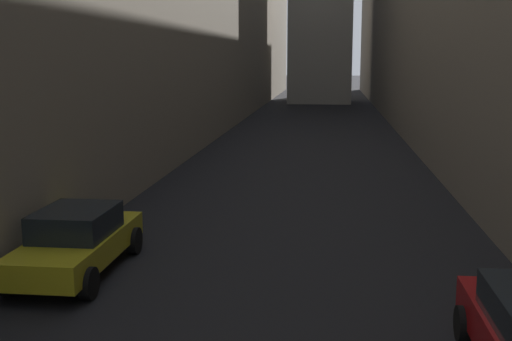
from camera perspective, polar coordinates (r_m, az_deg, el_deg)
name	(u,v)px	position (r m, az deg, el deg)	size (l,w,h in m)	color
ground_plane	(312,132)	(42.30, 4.94, 3.43)	(264.00, 264.00, 0.00)	black
parked_car_left_third	(77,240)	(15.04, -15.51, -5.96)	(1.88, 4.51, 1.49)	#A59919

